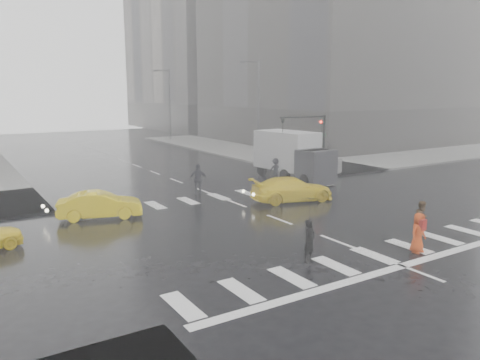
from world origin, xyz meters
TOP-DOWN VIEW (x-y plane):
  - ground at (0.00, 0.00)m, footprint 120.00×120.00m
  - sidewalk_ne at (19.50, 17.50)m, footprint 35.00×35.00m
  - building_ne_far at (29.00, 56.00)m, footprint 26.05×26.05m
  - road_markings at (0.00, 0.00)m, footprint 18.00×48.00m
  - traffic_signal_pole at (9.01, 8.01)m, footprint 4.45×0.42m
  - street_lamp_near at (10.87, 18.00)m, footprint 2.15×0.22m
  - street_lamp_far at (10.87, 38.00)m, footprint 2.15×0.22m
  - planter_west at (7.00, 8.20)m, footprint 1.10×1.10m
  - planter_mid at (9.00, 8.20)m, footprint 1.10×1.10m
  - planter_east at (11.00, 8.20)m, footprint 1.10×1.10m
  - pedestrian_black at (-2.54, -5.20)m, footprint 1.14×1.16m
  - pedestrian_brown at (3.56, -5.38)m, footprint 0.85×0.72m
  - pedestrian_orange at (1.69, -6.62)m, footprint 0.80×0.56m
  - pedestrian_far_a at (-0.73, 7.19)m, footprint 1.26×0.99m
  - pedestrian_far_b at (5.95, 8.40)m, footprint 1.17×0.98m
  - taxi_mid at (-7.28, 4.95)m, footprint 4.24×2.52m
  - taxi_rear at (2.99, 2.81)m, footprint 4.51×2.87m
  - box_truck at (7.20, 7.92)m, footprint 2.38×6.35m

SIDE VIEW (x-z plane):
  - ground at x=0.00m, z-range 0.00..0.00m
  - road_markings at x=0.00m, z-range 0.00..0.01m
  - sidewalk_ne at x=19.50m, z-range 0.00..0.15m
  - taxi_mid at x=-7.28m, z-range 0.00..1.32m
  - taxi_rear at x=2.99m, z-range 0.00..1.37m
  - pedestrian_brown at x=3.56m, z-range 0.00..1.56m
  - pedestrian_far_b at x=5.95m, z-range 0.00..1.58m
  - pedestrian_orange at x=1.69m, z-range 0.01..1.58m
  - pedestrian_far_a at x=-0.73m, z-range 0.00..1.87m
  - planter_west at x=7.00m, z-range 0.08..1.88m
  - planter_mid at x=9.00m, z-range 0.08..1.88m
  - planter_east at x=11.00m, z-range 0.08..1.88m
  - pedestrian_black at x=-2.54m, z-range 0.42..2.85m
  - box_truck at x=7.20m, z-range 0.11..3.49m
  - traffic_signal_pole at x=9.01m, z-range 0.97..5.47m
  - street_lamp_near at x=10.87m, z-range 0.45..9.45m
  - street_lamp_far at x=10.87m, z-range 0.45..9.45m
  - building_ne_far at x=29.00m, z-range -1.73..34.27m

